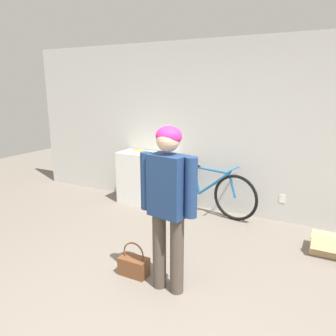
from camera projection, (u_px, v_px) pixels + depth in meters
The scene contains 7 objects.
wall_back at pixel (249, 130), 4.75m from camera, with size 8.00×0.07×2.60m.
side_shelf at pixel (148, 179), 5.43m from camera, with size 0.99×0.44×0.86m.
person at pixel (168, 196), 2.96m from camera, with size 0.56×0.26×1.58m.
bicycle at pixel (206, 190), 5.04m from camera, with size 1.66×0.46×0.76m.
banana at pixel (140, 150), 5.47m from camera, with size 0.33×0.09×0.04m.
handbag at pixel (134, 265), 3.40m from camera, with size 0.31×0.16×0.37m.
cardboard_box at pixel (333, 246), 3.85m from camera, with size 0.49×0.40×0.25m.
Camera 1 is at (1.16, -1.72, 1.91)m, focal length 35.00 mm.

